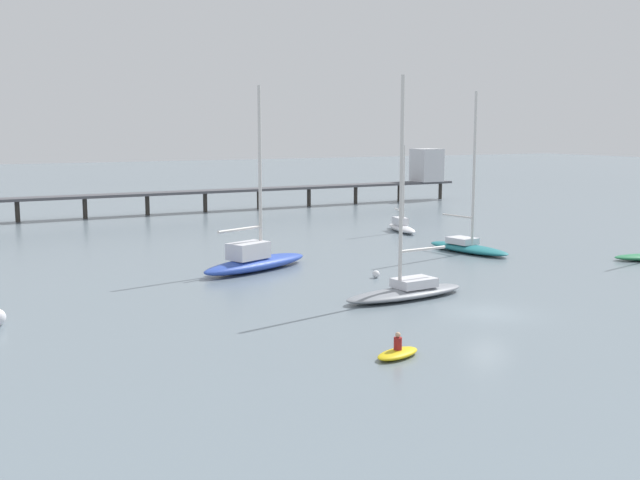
{
  "coord_description": "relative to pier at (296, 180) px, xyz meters",
  "views": [
    {
      "loc": [
        -26.83,
        -31.25,
        9.9
      ],
      "look_at": [
        0.0,
        19.38,
        1.5
      ],
      "focal_mm": 42.74,
      "sensor_mm": 36.0,
      "label": 1
    }
  ],
  "objects": [
    {
      "name": "sailboat_blue",
      "position": [
        -21.97,
        -38.15,
        -2.59
      ],
      "size": [
        9.8,
        5.87,
        12.86
      ],
      "color": "#2D4CB7",
      "rests_on": "ground_plane"
    },
    {
      "name": "pier",
      "position": [
        0.0,
        0.0,
        0.0
      ],
      "size": [
        79.48,
        4.32,
        7.12
      ],
      "color": "#4C4C51",
      "rests_on": "ground_plane"
    },
    {
      "name": "ground_plane",
      "position": [
        -15.76,
        -55.62,
        -3.42
      ],
      "size": [
        400.0,
        400.0,
        0.0
      ],
      "primitive_type": "plane",
      "color": "slate"
    },
    {
      "name": "mooring_buoy_far",
      "position": [
        -15.85,
        -44.42,
        -3.17
      ],
      "size": [
        0.51,
        0.51,
        0.51
      ],
      "primitive_type": "sphere",
      "color": "silver",
      "rests_on": "ground_plane"
    },
    {
      "name": "dinghy_yellow",
      "position": [
        -24.54,
        -60.07,
        -3.2
      ],
      "size": [
        2.64,
        1.77,
        1.14
      ],
      "color": "yellow",
      "rests_on": "ground_plane"
    },
    {
      "name": "sailboat_gray",
      "position": [
        -17.53,
        -50.47,
        -2.75
      ],
      "size": [
        8.47,
        2.98,
        12.91
      ],
      "color": "gray",
      "rests_on": "ground_plane"
    },
    {
      "name": "sailboat_teal",
      "position": [
        -3.58,
        -38.73,
        -2.77
      ],
      "size": [
        3.54,
        8.38,
        12.8
      ],
      "color": "#1E727A",
      "rests_on": "ground_plane"
    },
    {
      "name": "sailboat_white",
      "position": [
        -1.34,
        -25.92,
        -2.8
      ],
      "size": [
        2.86,
        6.3,
        8.35
      ],
      "color": "white",
      "rests_on": "ground_plane"
    }
  ]
}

